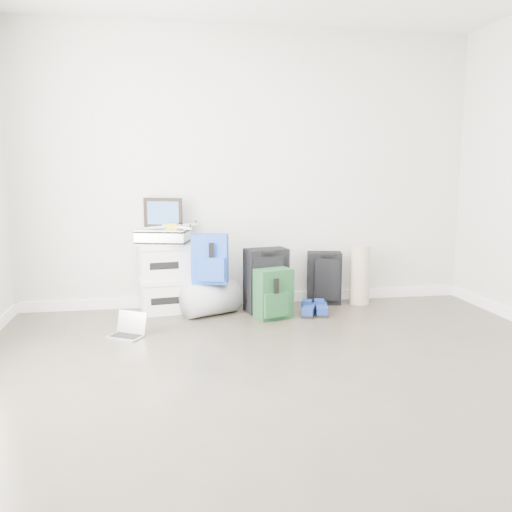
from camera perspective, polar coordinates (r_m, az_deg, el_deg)
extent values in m
plane|color=#3B362B|center=(3.24, 6.39, -15.64)|extent=(5.00, 5.00, 0.00)
cube|color=silver|center=(5.38, -0.79, 9.13)|extent=(4.50, 0.02, 2.70)
cube|color=white|center=(5.53, -0.74, -4.48)|extent=(4.50, 0.02, 0.10)
cube|color=silver|center=(5.27, -9.53, -4.24)|extent=(0.49, 0.41, 0.29)
cube|color=silver|center=(5.23, -9.58, -2.47)|extent=(0.51, 0.44, 0.04)
cube|color=silver|center=(5.20, -9.63, -0.68)|extent=(0.49, 0.41, 0.29)
cube|color=silver|center=(5.18, -9.68, 1.12)|extent=(0.51, 0.44, 0.04)
cube|color=#B2B2B7|center=(5.17, -9.70, 2.10)|extent=(0.54, 0.45, 0.13)
cube|color=black|center=(5.25, -9.77, 4.50)|extent=(0.36, 0.15, 0.28)
cube|color=#2A5FAA|center=(5.23, -9.77, 4.49)|extent=(0.30, 0.11, 0.22)
cube|color=gold|center=(5.14, -8.84, 3.13)|extent=(0.12, 0.12, 0.05)
cube|color=white|center=(5.22, -7.51, 3.26)|extent=(0.26, 0.18, 0.02)
cube|color=white|center=(5.26, -9.76, 3.24)|extent=(0.18, 0.26, 0.02)
cube|color=white|center=(5.05, -10.20, 3.00)|extent=(0.26, 0.18, 0.02)
cube|color=white|center=(5.02, -7.87, 3.01)|extent=(0.18, 0.26, 0.02)
cylinder|color=#9A9CA3|center=(5.09, -4.81, -4.50)|extent=(0.59, 0.49, 0.31)
cube|color=#1B48B5|center=(4.99, -4.84, -0.29)|extent=(0.36, 0.26, 0.45)
cube|color=#1B48B5|center=(4.90, -4.73, -1.38)|extent=(0.24, 0.11, 0.22)
cube|color=black|center=(5.18, 1.07, -2.55)|extent=(0.43, 0.30, 0.61)
cube|color=black|center=(5.05, 1.34, -2.84)|extent=(0.29, 0.09, 0.48)
cube|color=black|center=(5.01, 1.34, 0.35)|extent=(0.12, 0.05, 0.02)
cube|color=#133417|center=(4.95, 1.85, -3.98)|extent=(0.37, 0.28, 0.46)
cube|color=#133417|center=(4.87, 2.10, -5.16)|extent=(0.25, 0.13, 0.22)
cube|color=black|center=(5.53, 7.18, -2.29)|extent=(0.37, 0.26, 0.53)
cube|color=black|center=(5.42, 7.51, -2.51)|extent=(0.25, 0.08, 0.42)
cube|color=black|center=(5.39, 7.55, 0.04)|extent=(0.12, 0.05, 0.02)
cube|color=black|center=(5.12, 5.60, -6.06)|extent=(0.21, 0.30, 0.03)
cube|color=#193697|center=(5.11, 5.60, -5.56)|extent=(0.20, 0.28, 0.07)
cube|color=black|center=(5.16, 6.92, -5.98)|extent=(0.17, 0.29, 0.03)
cube|color=#193697|center=(5.14, 6.93, -5.49)|extent=(0.16, 0.28, 0.07)
cylinder|color=tan|center=(5.57, 10.87, -1.94)|extent=(0.19, 0.19, 0.59)
cube|color=#BCBCC0|center=(4.57, -13.57, -8.25)|extent=(0.33, 0.30, 0.01)
cube|color=black|center=(4.57, -13.57, -8.16)|extent=(0.27, 0.23, 0.00)
cube|color=black|center=(4.62, -12.92, -6.80)|extent=(0.24, 0.15, 0.18)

